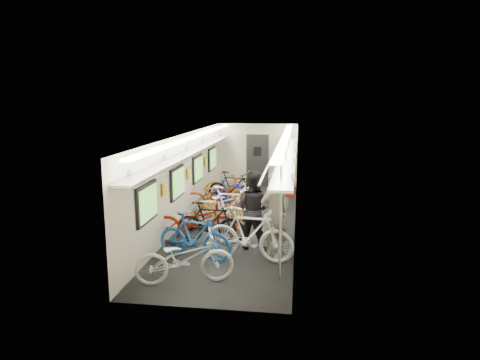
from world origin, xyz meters
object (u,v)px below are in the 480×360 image
(bicycle_1, at_px, (194,237))
(bicycle_0, at_px, (185,258))
(backpack, at_px, (289,189))
(passenger_mid, at_px, (252,210))
(passenger_near, at_px, (275,214))

(bicycle_1, bearing_deg, bicycle_0, -161.08)
(bicycle_0, xyz_separation_m, backpack, (1.80, 2.57, 0.81))
(bicycle_0, xyz_separation_m, passenger_mid, (1.01, 2.04, 0.42))
(passenger_near, distance_m, passenger_mid, 0.65)
(passenger_mid, bearing_deg, bicycle_0, 76.79)
(passenger_near, height_order, backpack, passenger_near)
(bicycle_1, xyz_separation_m, passenger_mid, (1.11, 0.88, 0.39))
(passenger_near, bearing_deg, backpack, -141.12)
(passenger_near, xyz_separation_m, passenger_mid, (-0.52, 0.38, -0.03))
(bicycle_0, relative_size, backpack, 4.74)
(passenger_mid, distance_m, backpack, 1.03)
(bicycle_0, height_order, passenger_near, passenger_near)
(passenger_near, relative_size, backpack, 4.84)
(passenger_near, xyz_separation_m, backpack, (0.27, 0.91, 0.36))
(passenger_mid, xyz_separation_m, backpack, (0.79, 0.53, 0.39))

